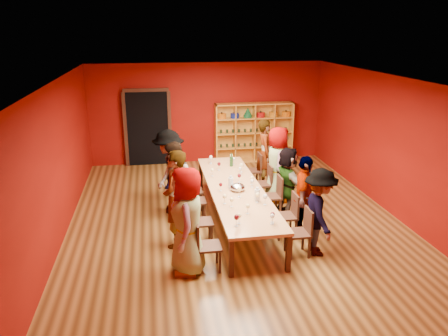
{
  "coord_description": "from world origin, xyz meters",
  "views": [
    {
      "loc": [
        -1.67,
        -8.45,
        3.99
      ],
      "look_at": [
        -0.22,
        0.17,
        1.15
      ],
      "focal_mm": 35.0,
      "sensor_mm": 36.0,
      "label": 1
    }
  ],
  "objects": [
    {
      "name": "room_shell",
      "position": [
        0.0,
        0.0,
        1.5
      ],
      "size": [
        7.1,
        9.1,
        3.04
      ],
      "color": "brown",
      "rests_on": "ground"
    },
    {
      "name": "tasting_table",
      "position": [
        0.0,
        0.0,
        0.7
      ],
      "size": [
        1.1,
        4.5,
        0.75
      ],
      "color": "#B57C4B",
      "rests_on": "ground"
    },
    {
      "name": "doorway",
      "position": [
        -1.8,
        4.43,
        1.12
      ],
      "size": [
        1.4,
        0.17,
        2.3
      ],
      "color": "black",
      "rests_on": "ground"
    },
    {
      "name": "shelving_unit",
      "position": [
        1.4,
        4.32,
        0.98
      ],
      "size": [
        2.4,
        0.4,
        1.8
      ],
      "color": "gold",
      "rests_on": "ground"
    },
    {
      "name": "chair_person_left_0",
      "position": [
        -0.91,
        -1.86,
        0.5
      ],
      "size": [
        0.42,
        0.42,
        0.89
      ],
      "color": "black",
      "rests_on": "ground"
    },
    {
      "name": "person_left_0",
      "position": [
        -1.18,
        -1.86,
        0.93
      ],
      "size": [
        0.57,
        0.95,
        1.86
      ],
      "primitive_type": "imported",
      "rotation": [
        0.0,
        0.0,
        -1.65
      ],
      "color": "#141837",
      "rests_on": "ground"
    },
    {
      "name": "chair_person_left_1",
      "position": [
        -0.91,
        -0.88,
        0.5
      ],
      "size": [
        0.42,
        0.42,
        0.89
      ],
      "color": "black",
      "rests_on": "ground"
    },
    {
      "name": "person_left_1",
      "position": [
        -1.32,
        -0.88,
        0.94
      ],
      "size": [
        0.69,
        0.81,
        1.87
      ],
      "primitive_type": "imported",
      "rotation": [
        0.0,
        0.0,
        -1.9
      ],
      "color": "beige",
      "rests_on": "ground"
    },
    {
      "name": "chair_person_left_2",
      "position": [
        -0.91,
        0.18,
        0.5
      ],
      "size": [
        0.42,
        0.42,
        0.89
      ],
      "color": "black",
      "rests_on": "ground"
    },
    {
      "name": "person_left_2",
      "position": [
        -1.27,
        0.18,
        0.87
      ],
      "size": [
        0.63,
        0.92,
        1.74
      ],
      "primitive_type": "imported",
      "rotation": [
        0.0,
        0.0,
        -1.36
      ],
      "color": "beige",
      "rests_on": "ground"
    },
    {
      "name": "chair_person_left_3",
      "position": [
        -0.91,
        0.8,
        0.5
      ],
      "size": [
        0.42,
        0.42,
        0.89
      ],
      "color": "black",
      "rests_on": "ground"
    },
    {
      "name": "person_left_3",
      "position": [
        -1.35,
        0.8,
        0.93
      ],
      "size": [
        0.59,
        1.24,
        1.87
      ],
      "primitive_type": "imported",
      "rotation": [
        0.0,
        0.0,
        -1.65
      ],
      "color": "#4C4C51",
      "rests_on": "ground"
    },
    {
      "name": "chair_person_left_4",
      "position": [
        -0.91,
        1.67,
        0.5
      ],
      "size": [
        0.42,
        0.42,
        0.89
      ],
      "color": "black",
      "rests_on": "ground"
    },
    {
      "name": "person_left_4",
      "position": [
        -1.2,
        1.67,
        0.82
      ],
      "size": [
        0.71,
        1.05,
        1.64
      ],
      "primitive_type": "imported",
      "rotation": [
        0.0,
        0.0,
        -1.26
      ],
      "color": "#121632",
      "rests_on": "ground"
    },
    {
      "name": "chair_person_right_0",
      "position": [
        0.91,
        -1.63,
        0.5
      ],
      "size": [
        0.42,
        0.42,
        0.89
      ],
      "color": "black",
      "rests_on": "ground"
    },
    {
      "name": "person_right_0",
      "position": [
        1.22,
        -1.63,
        0.81
      ],
      "size": [
        0.54,
        1.09,
        1.63
      ],
      "primitive_type": "imported",
      "rotation": [
        0.0,
        0.0,
        1.46
      ],
      "color": "silver",
      "rests_on": "ground"
    },
    {
      "name": "chair_person_right_1",
      "position": [
        0.91,
        -0.88,
        0.5
      ],
      "size": [
        0.42,
        0.42,
        0.89
      ],
      "color": "black",
      "rests_on": "ground"
    },
    {
      "name": "person_right_1",
      "position": [
        1.19,
        -0.88,
        0.82
      ],
      "size": [
        0.78,
        1.06,
        1.64
      ],
      "primitive_type": "imported",
      "rotation": [
        0.0,
        0.0,
        1.17
      ],
      "color": "beige",
      "rests_on": "ground"
    },
    {
      "name": "chair_person_right_2",
      "position": [
        0.91,
        0.18,
        0.5
      ],
      "size": [
        0.42,
        0.42,
        0.89
      ],
      "color": "black",
      "rests_on": "ground"
    },
    {
      "name": "person_right_2",
      "position": [
        1.2,
        0.18,
        0.77
      ],
      "size": [
        0.67,
        1.48,
        1.53
      ],
      "primitive_type": "imported",
      "rotation": [
        0.0,
        0.0,
        1.76
      ],
      "color": "pink",
      "rests_on": "ground"
    },
    {
      "name": "chair_person_right_3",
      "position": [
        0.91,
        0.99,
        0.5
      ],
      "size": [
        0.42,
        0.42,
        0.89
      ],
      "color": "black",
      "rests_on": "ground"
    },
    {
      "name": "person_right_3",
      "position": [
        1.2,
        0.99,
        0.9
      ],
      "size": [
        0.63,
        0.95,
        1.8
      ],
      "primitive_type": "imported",
      "rotation": [
        0.0,
        0.0,
        1.39
      ],
      "color": "#141537",
      "rests_on": "ground"
    },
    {
      "name": "chair_person_right_4",
      "position": [
        0.91,
        2.0,
        0.5
      ],
      "size": [
        0.42,
        0.42,
        0.89
      ],
      "color": "black",
      "rests_on": "ground"
    },
    {
      "name": "person_right_4",
      "position": [
        1.16,
        2.0,
        0.89
      ],
      "size": [
        0.58,
        0.72,
        1.77
      ],
      "primitive_type": "imported",
      "rotation": [
        0.0,
        0.0,
        1.39
      ],
      "color": "#D28D90",
      "rests_on": "ground"
    },
    {
      "name": "wine_glass_0",
      "position": [
        0.35,
        -0.03,
        0.88
      ],
      "size": [
        0.07,
        0.07,
        0.19
      ],
      "color": "silver",
      "rests_on": "tasting_table"
    },
    {
      "name": "wine_glass_1",
      "position": [
        -0.34,
        -0.12,
        0.88
      ],
      "size": [
        0.07,
        0.07,
        0.18
      ],
      "color": "silver",
      "rests_on": "tasting_table"
    },
    {
      "name": "wine_glass_2",
      "position": [
        0.26,
        -0.86,
        0.9
      ],
      "size": [
        0.08,
        0.08,
        0.21
      ],
      "color": "silver",
      "rests_on": "tasting_table"
    },
    {
      "name": "wine_glass_3",
      "position": [
        0.28,
        -1.84,
        0.89
      ],
      "size": [
        0.08,
        0.08,
        0.2
      ],
      "color": "silver",
      "rests_on": "tasting_table"
    },
    {
      "name": "wine_glass_4",
      "position": [
        -0.28,
        -1.74,
        0.9
      ],
      "size": [
        0.08,
        0.08,
        0.2
      ],
      "color": "silver",
      "rests_on": "tasting_table"
    },
    {
      "name": "wine_glass_5",
      "position": [
        -0.29,
        1.77,
        0.9
      ],
      "size": [
        0.08,
        0.08,
        0.2
      ],
      "color": "silver",
      "rests_on": "tasting_table"
    },
    {
      "name": "wine_glass_6",
      "position": [
        0.26,
        1.62,
        0.89
      ],
      "size": [
        0.08,
        0.08,
        0.19
      ],
      "color": "silver",
      "rests_on": "tasting_table"
    },
    {
      "name": "wine_glass_7",
      "position": [
        -0.26,
        1.86,
        0.89
      ],
      "size": [
        0.08,
        0.08,
        0.19
      ],
      "color": "silver",
      "rests_on": "tasting_table"
    },
    {
      "name": "wine_glass_8",
      "position": [
        -0.27,
        -0.98,
        0.89
      ],
      "size": [
        0.08,
        0.08,
        0.19
      ],
      "color": "silver",
      "rests_on": "tasting_table"
    },
    {
      "name": "wine_glass_9",
      "position": [
        0.38,
        0.14,
        0.89
      ],
      "size": [
        0.08,
        0.08,
        0.19
      ],
      "color": "silver",
      "rests_on": "tasting_table"
    },
    {
      "name": "wine_glass_10",
      "position": [
        -0.34,
        -1.82,
        0.91
      ],
      "size": [
        0.09,
        0.09,
        0.22
      ],
      "color": "silver",
      "rests_on": "tasting_table"
    },
    {
      "name": "wine_glass_11",
      "position": [
        0.14,
        0.33,
        0.9
      ],
      "size": [
        0.08,
        0.08,
        0.2
      ],
      "color": "silver",
      "rests_on": "tasting_table"
    },
    {
      "name": "wine_glass_12",
      "position": [
        0.3,
        -1.78,
        0.89
      ],
      "size": [
        0.08,
        0.08,
        0.2
      ],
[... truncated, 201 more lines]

